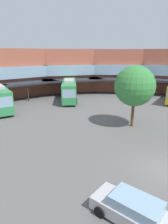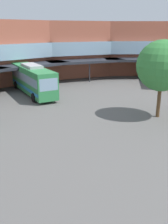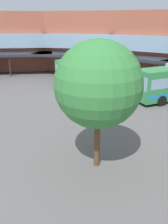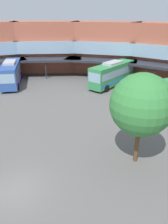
{
  "view_description": "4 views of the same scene",
  "coord_description": "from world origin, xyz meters",
  "views": [
    {
      "loc": [
        -12.92,
        -6.71,
        8.86
      ],
      "look_at": [
        1.43,
        12.58,
        1.46
      ],
      "focal_mm": 30.86,
      "sensor_mm": 36.0,
      "label": 1
    },
    {
      "loc": [
        -19.34,
        2.88,
        8.41
      ],
      "look_at": [
        0.22,
        13.48,
        1.14
      ],
      "focal_mm": 40.98,
      "sensor_mm": 36.0,
      "label": 2
    },
    {
      "loc": [
        11.54,
        -3.04,
        8.37
      ],
      "look_at": [
        2.36,
        11.51,
        1.67
      ],
      "focal_mm": 38.07,
      "sensor_mm": 36.0,
      "label": 3
    },
    {
      "loc": [
        10.68,
        -7.17,
        11.5
      ],
      "look_at": [
        -1.36,
        10.32,
        1.83
      ],
      "focal_mm": 35.63,
      "sensor_mm": 36.0,
      "label": 4
    }
  ],
  "objects": [
    {
      "name": "bus_2",
      "position": [
        -20.37,
        16.21,
        2.0
      ],
      "size": [
        8.98,
        9.06,
        3.96
      ],
      "rotation": [
        0.0,
        0.0,
        5.49
      ],
      "color": "#2D519E",
      "rests_on": "ground"
    },
    {
      "name": "plaza_tree",
      "position": [
        5.51,
        7.95,
        5.08
      ],
      "size": [
        4.85,
        4.85,
        7.51
      ],
      "color": "brown",
      "rests_on": "ground"
    },
    {
      "name": "station_building",
      "position": [
        -0.0,
        22.76,
        4.87
      ],
      "size": [
        77.18,
        38.8,
        9.69
      ],
      "color": "#AD5942",
      "rests_on": "ground"
    },
    {
      "name": "ground_plane",
      "position": [
        0.0,
        0.0,
        0.0
      ],
      "size": [
        120.09,
        120.09,
        0.0
      ],
      "primitive_type": "plane",
      "color": "#605E5B"
    },
    {
      "name": "bus_4",
      "position": [
        -5.99,
        25.33,
        2.02
      ],
      "size": [
        3.45,
        10.2,
        4.0
      ],
      "rotation": [
        0.0,
        0.0,
        4.63
      ],
      "color": "#338C4C",
      "rests_on": "ground"
    }
  ]
}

